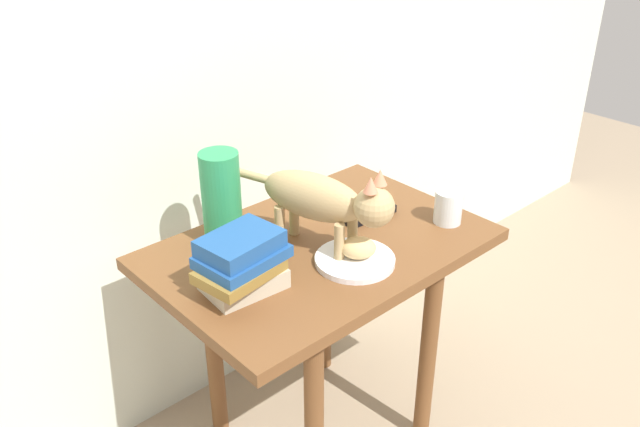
{
  "coord_description": "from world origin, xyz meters",
  "views": [
    {
      "loc": [
        -0.92,
        -1.01,
        1.43
      ],
      "look_at": [
        0.0,
        0.0,
        0.69
      ],
      "focal_mm": 37.57,
      "sensor_mm": 36.0,
      "label": 1
    }
  ],
  "objects_px": {
    "side_table": "(320,277)",
    "plate": "(356,259)",
    "book_stack": "(242,263)",
    "tv_remote": "(369,214)",
    "cat": "(325,200)",
    "bread_roll": "(358,248)",
    "green_vase": "(221,199)",
    "candle_jar": "(448,208)"
  },
  "relations": [
    {
      "from": "plate",
      "to": "cat",
      "type": "bearing_deg",
      "value": 102.46
    },
    {
      "from": "bread_roll",
      "to": "cat",
      "type": "distance_m",
      "value": 0.13
    },
    {
      "from": "side_table",
      "to": "bread_roll",
      "type": "relative_size",
      "value": 9.79
    },
    {
      "from": "side_table",
      "to": "plate",
      "type": "bearing_deg",
      "value": -87.76
    },
    {
      "from": "bread_roll",
      "to": "cat",
      "type": "bearing_deg",
      "value": 102.74
    },
    {
      "from": "plate",
      "to": "cat",
      "type": "height_order",
      "value": "cat"
    },
    {
      "from": "candle_jar",
      "to": "green_vase",
      "type": "bearing_deg",
      "value": 147.66
    },
    {
      "from": "cat",
      "to": "green_vase",
      "type": "relative_size",
      "value": 2.04
    },
    {
      "from": "book_stack",
      "to": "tv_remote",
      "type": "xyz_separation_m",
      "value": [
        0.43,
        0.04,
        -0.06
      ]
    },
    {
      "from": "bread_roll",
      "to": "side_table",
      "type": "bearing_deg",
      "value": 92.82
    },
    {
      "from": "book_stack",
      "to": "green_vase",
      "type": "height_order",
      "value": "green_vase"
    },
    {
      "from": "book_stack",
      "to": "green_vase",
      "type": "xyz_separation_m",
      "value": [
        0.09,
        0.19,
        0.05
      ]
    },
    {
      "from": "cat",
      "to": "book_stack",
      "type": "xyz_separation_m",
      "value": [
        -0.24,
        0.0,
        -0.07
      ]
    },
    {
      "from": "plate",
      "to": "tv_remote",
      "type": "bearing_deg",
      "value": 36.18
    },
    {
      "from": "plate",
      "to": "tv_remote",
      "type": "distance_m",
      "value": 0.22
    },
    {
      "from": "plate",
      "to": "book_stack",
      "type": "distance_m",
      "value": 0.27
    },
    {
      "from": "cat",
      "to": "plate",
      "type": "bearing_deg",
      "value": -77.54
    },
    {
      "from": "book_stack",
      "to": "bread_roll",
      "type": "bearing_deg",
      "value": -19.25
    },
    {
      "from": "side_table",
      "to": "candle_jar",
      "type": "relative_size",
      "value": 9.22
    },
    {
      "from": "book_stack",
      "to": "side_table",
      "type": "bearing_deg",
      "value": 7.32
    },
    {
      "from": "plate",
      "to": "candle_jar",
      "type": "bearing_deg",
      "value": -3.83
    },
    {
      "from": "cat",
      "to": "tv_remote",
      "type": "bearing_deg",
      "value": 12.55
    },
    {
      "from": "book_stack",
      "to": "candle_jar",
      "type": "relative_size",
      "value": 2.37
    },
    {
      "from": "plate",
      "to": "green_vase",
      "type": "relative_size",
      "value": 0.8
    },
    {
      "from": "tv_remote",
      "to": "candle_jar",
      "type": "bearing_deg",
      "value": -44.94
    },
    {
      "from": "cat",
      "to": "book_stack",
      "type": "height_order",
      "value": "cat"
    },
    {
      "from": "plate",
      "to": "book_stack",
      "type": "bearing_deg",
      "value": 161.51
    },
    {
      "from": "bread_roll",
      "to": "tv_remote",
      "type": "bearing_deg",
      "value": 37.3
    },
    {
      "from": "green_vase",
      "to": "cat",
      "type": "bearing_deg",
      "value": -52.36
    },
    {
      "from": "candle_jar",
      "to": "bread_roll",
      "type": "bearing_deg",
      "value": 176.96
    },
    {
      "from": "side_table",
      "to": "plate",
      "type": "xyz_separation_m",
      "value": [
        0.0,
        -0.12,
        0.1
      ]
    },
    {
      "from": "bread_roll",
      "to": "cat",
      "type": "relative_size",
      "value": 0.17
    },
    {
      "from": "side_table",
      "to": "candle_jar",
      "type": "distance_m",
      "value": 0.36
    },
    {
      "from": "candle_jar",
      "to": "tv_remote",
      "type": "relative_size",
      "value": 0.57
    },
    {
      "from": "side_table",
      "to": "book_stack",
      "type": "bearing_deg",
      "value": -172.68
    },
    {
      "from": "book_stack",
      "to": "tv_remote",
      "type": "distance_m",
      "value": 0.43
    },
    {
      "from": "cat",
      "to": "tv_remote",
      "type": "xyz_separation_m",
      "value": [
        0.19,
        0.04,
        -0.12
      ]
    },
    {
      "from": "bread_roll",
      "to": "candle_jar",
      "type": "xyz_separation_m",
      "value": [
        0.3,
        -0.02,
        -0.0
      ]
    },
    {
      "from": "side_table",
      "to": "candle_jar",
      "type": "xyz_separation_m",
      "value": [
        0.31,
        -0.14,
        0.13
      ]
    },
    {
      "from": "bread_roll",
      "to": "candle_jar",
      "type": "distance_m",
      "value": 0.3
    },
    {
      "from": "side_table",
      "to": "bread_roll",
      "type": "bearing_deg",
      "value": -87.18
    },
    {
      "from": "green_vase",
      "to": "tv_remote",
      "type": "height_order",
      "value": "green_vase"
    }
  ]
}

